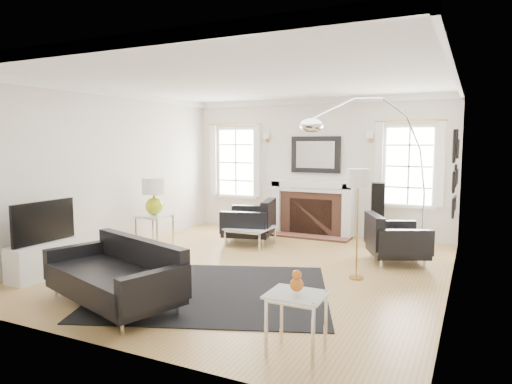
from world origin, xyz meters
The scene contains 25 objects.
floor centered at (0.00, 0.00, 0.00)m, with size 6.00×6.00×0.00m, color #A87E46.
back_wall centered at (0.00, 3.00, 1.40)m, with size 5.50×0.04×2.80m, color silver.
front_wall centered at (0.00, -3.00, 1.40)m, with size 5.50×0.04×2.80m, color silver.
left_wall centered at (-2.75, 0.00, 1.40)m, with size 0.04×6.00×2.80m, color silver.
right_wall centered at (2.75, 0.00, 1.40)m, with size 0.04×6.00×2.80m, color silver.
ceiling centered at (0.00, 0.00, 2.80)m, with size 5.50×6.00×0.02m, color white.
crown_molding centered at (0.00, 0.00, 2.74)m, with size 5.50×6.00×0.12m, color white.
fireplace centered at (0.00, 2.79, 0.54)m, with size 1.70×0.69×1.11m.
mantel_mirror centered at (0.00, 2.95, 1.65)m, with size 1.05×0.07×0.75m.
window_left centered at (-1.85, 2.95, 1.46)m, with size 1.24×0.15×1.62m.
window_right centered at (1.85, 2.95, 1.46)m, with size 1.24×0.15×1.62m.
gallery_wall centered at (2.72, 1.30, 1.53)m, with size 0.04×1.73×1.29m.
tv_unit centered at (-2.44, -1.70, 0.33)m, with size 0.35×1.00×1.09m.
area_rug centered at (0.03, -1.19, 0.01)m, with size 2.88×2.40×0.01m, color black.
sofa centered at (-0.74, -2.07, 0.33)m, with size 2.05×1.39×0.61m.
armchair_left centered at (-0.83, 1.66, 0.38)m, with size 1.10×1.18×0.67m.
armchair_right centered at (1.86, 1.28, 0.36)m, with size 1.14×1.20×0.64m.
coffee_table centered at (-0.71, 1.37, 0.31)m, with size 0.77×0.77×0.34m.
side_table_left centered at (-2.20, 0.47, 0.49)m, with size 0.55×0.55×0.60m.
nesting_table centered at (1.61, -2.37, 0.45)m, with size 0.51×0.43×0.56m.
gourd_lamp centered at (-2.20, 0.47, 0.98)m, with size 0.42×0.42×0.67m.
orange_vase centered at (1.61, -2.37, 0.67)m, with size 0.12×0.12×0.19m.
arc_floor_lamp centered at (1.40, 1.62, 1.48)m, with size 1.94×1.79×2.74m.
stick_floor_lamp centered at (1.55, 0.16, 1.34)m, with size 0.31×0.31×1.54m.
speaker_tower centered at (1.37, 2.50, 0.58)m, with size 0.23×0.23×1.16m, color black.
Camera 1 is at (2.99, -6.05, 1.90)m, focal length 32.00 mm.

